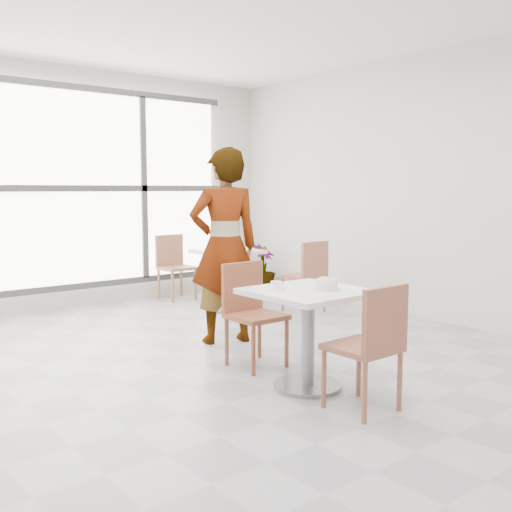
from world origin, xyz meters
TOP-DOWN VIEW (x-y plane):
  - floor at (0.00, 0.00)m, footprint 7.00×7.00m
  - wall_back at (0.00, 3.50)m, footprint 6.00×0.00m
  - wall_right at (3.00, 0.00)m, footprint 0.00×7.00m
  - window at (0.00, 3.44)m, footprint 4.60×0.07m
  - main_table at (0.29, -0.56)m, footprint 0.80×0.80m
  - chair_near at (0.27, -1.19)m, footprint 0.42×0.42m
  - chair_far at (0.33, 0.18)m, footprint 0.42×0.42m
  - oatmeal_bowl at (0.40, -0.65)m, footprint 0.21×0.21m
  - coffee_cup at (0.09, -0.43)m, footprint 0.16×0.13m
  - person at (0.61, 0.93)m, footprint 0.80×0.65m
  - bg_table_right at (1.54, 2.14)m, footprint 0.70×0.70m
  - bg_chair_right_near at (2.21, 1.40)m, footprint 0.42×0.42m
  - bg_chair_right_far at (1.43, 3.23)m, footprint 0.42×0.42m
  - plant_right at (2.70, 2.87)m, footprint 0.47×0.47m

SIDE VIEW (x-z plane):
  - floor at x=0.00m, z-range 0.00..0.00m
  - plant_right at x=2.70m, z-range 0.00..0.70m
  - bg_table_right at x=1.54m, z-range 0.11..0.86m
  - chair_near at x=0.27m, z-range 0.07..0.94m
  - chair_far at x=0.33m, z-range 0.07..0.94m
  - bg_chair_right_near at x=2.21m, z-range 0.07..0.94m
  - bg_chair_right_far at x=1.43m, z-range 0.07..0.94m
  - main_table at x=0.29m, z-range 0.15..0.90m
  - coffee_cup at x=0.09m, z-range 0.75..0.81m
  - oatmeal_bowl at x=0.40m, z-range 0.75..0.84m
  - person at x=0.61m, z-range 0.00..1.89m
  - window at x=0.00m, z-range 0.24..2.76m
  - wall_back at x=0.00m, z-range -1.50..4.50m
  - wall_right at x=3.00m, z-range -2.00..5.00m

